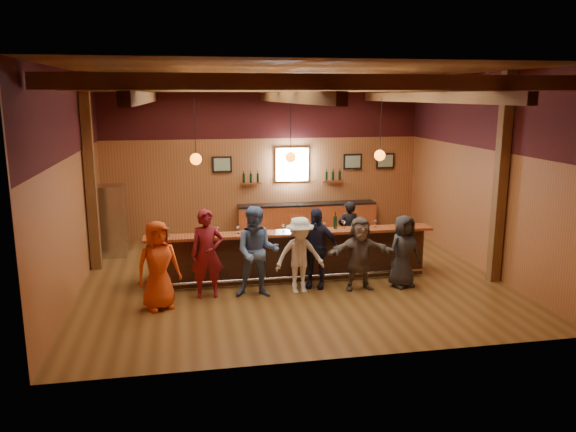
{
  "coord_description": "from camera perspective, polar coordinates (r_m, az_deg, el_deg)",
  "views": [
    {
      "loc": [
        -2.25,
        -11.75,
        4.0
      ],
      "look_at": [
        0.0,
        0.3,
        1.35
      ],
      "focal_mm": 35.0,
      "sensor_mm": 36.0,
      "label": 1
    }
  ],
  "objects": [
    {
      "name": "glass_d",
      "position": [
        11.99,
        -5.09,
        -1.22
      ],
      "size": [
        0.07,
        0.07,
        0.17
      ],
      "color": "silver",
      "rests_on": "bar_counter"
    },
    {
      "name": "customer_orange",
      "position": [
        10.91,
        -13.05,
        -4.89
      ],
      "size": [
        0.98,
        0.81,
        1.71
      ],
      "primitive_type": "imported",
      "rotation": [
        0.0,
        0.0,
        0.38
      ],
      "color": "#D84514",
      "rests_on": "ground"
    },
    {
      "name": "customer_navy",
      "position": [
        11.81,
        2.78,
        -3.26
      ],
      "size": [
        1.09,
        0.79,
        1.72
      ],
      "primitive_type": "imported",
      "rotation": [
        0.0,
        0.0,
        -0.42
      ],
      "color": "#1A1C35",
      "rests_on": "ground"
    },
    {
      "name": "glass_e",
      "position": [
        12.09,
        -0.49,
        -1.05
      ],
      "size": [
        0.08,
        0.08,
        0.17
      ],
      "color": "silver",
      "rests_on": "bar_counter"
    },
    {
      "name": "customer_redvest",
      "position": [
        11.33,
        -8.21,
        -3.81
      ],
      "size": [
        0.66,
        0.43,
        1.8
      ],
      "primitive_type": "imported",
      "rotation": [
        0.0,
        0.0,
        0.0
      ],
      "color": "maroon",
      "rests_on": "ground"
    },
    {
      "name": "glass_a",
      "position": [
        11.98,
        -12.12,
        -1.38
      ],
      "size": [
        0.08,
        0.08,
        0.19
      ],
      "color": "silver",
      "rests_on": "bar_counter"
    },
    {
      "name": "glass_c",
      "position": [
        11.98,
        -7.17,
        -1.3
      ],
      "size": [
        0.07,
        0.07,
        0.16
      ],
      "color": "silver",
      "rests_on": "bar_counter"
    },
    {
      "name": "stainless_fridge",
      "position": [
        14.8,
        -17.51,
        -0.47
      ],
      "size": [
        0.7,
        0.7,
        1.8
      ],
      "primitive_type": "cube",
      "color": "silver",
      "rests_on": "ground"
    },
    {
      "name": "pendant_lights",
      "position": [
        12.04,
        0.26,
        6.03
      ],
      "size": [
        4.24,
        0.24,
        1.37
      ],
      "color": "black",
      "rests_on": "room"
    },
    {
      "name": "bottle_b",
      "position": [
        12.41,
        4.82,
        -0.63
      ],
      "size": [
        0.08,
        0.08,
        0.37
      ],
      "color": "black",
      "rests_on": "bar_counter"
    },
    {
      "name": "bartender",
      "position": [
        13.81,
        6.17,
        -1.53
      ],
      "size": [
        0.54,
        0.36,
        1.48
      ],
      "primitive_type": "imported",
      "rotation": [
        0.0,
        0.0,
        3.15
      ],
      "color": "black",
      "rests_on": "ground"
    },
    {
      "name": "glass_b",
      "position": [
        11.94,
        -9.1,
        -1.41
      ],
      "size": [
        0.07,
        0.07,
        0.16
      ],
      "color": "silver",
      "rests_on": "bar_counter"
    },
    {
      "name": "customer_brown",
      "position": [
        11.78,
        7.3,
        -3.79
      ],
      "size": [
        1.45,
        0.49,
        1.55
      ],
      "primitive_type": "imported",
      "rotation": [
        0.0,
        0.0,
        -0.02
      ],
      "color": "#62564E",
      "rests_on": "ground"
    },
    {
      "name": "back_bar_cabinet",
      "position": [
        16.24,
        1.95,
        -0.34
      ],
      "size": [
        4.0,
        0.52,
        0.95
      ],
      "color": "maroon",
      "rests_on": "ground"
    },
    {
      "name": "glass_h",
      "position": [
        12.67,
        8.86,
        -0.59
      ],
      "size": [
        0.07,
        0.07,
        0.16
      ],
      "color": "silver",
      "rests_on": "bar_counter"
    },
    {
      "name": "bar_counter",
      "position": [
        12.61,
        0.2,
        -3.82
      ],
      "size": [
        6.3,
        1.07,
        1.11
      ],
      "color": "black",
      "rests_on": "ground"
    },
    {
      "name": "glass_g",
      "position": [
        12.47,
        5.68,
        -0.65
      ],
      "size": [
        0.08,
        0.08,
        0.18
      ],
      "color": "silver",
      "rests_on": "bar_counter"
    },
    {
      "name": "window",
      "position": [
        16.11,
        0.42,
        5.25
      ],
      "size": [
        0.95,
        0.09,
        0.95
      ],
      "color": "silver",
      "rests_on": "room"
    },
    {
      "name": "customer_denim",
      "position": [
        11.27,
        -3.15,
        -3.65
      ],
      "size": [
        1.01,
        0.85,
        1.85
      ],
      "primitive_type": "imported",
      "rotation": [
        0.0,
        0.0,
        -0.18
      ],
      "color": "#5777AE",
      "rests_on": "ground"
    },
    {
      "name": "glass_f",
      "position": [
        12.27,
        3.71,
        -0.89
      ],
      "size": [
        0.07,
        0.07,
        0.17
      ],
      "color": "silver",
      "rests_on": "bar_counter"
    },
    {
      "name": "customer_white",
      "position": [
        11.48,
        1.21,
        -4.01
      ],
      "size": [
        1.07,
        0.67,
        1.59
      ],
      "primitive_type": "imported",
      "rotation": [
        0.0,
        0.0,
        0.08
      ],
      "color": "silver",
      "rests_on": "ground"
    },
    {
      "name": "bottle_a",
      "position": [
        12.39,
        2.95,
        -0.72
      ],
      "size": [
        0.07,
        0.07,
        0.32
      ],
      "color": "black",
      "rests_on": "bar_counter"
    },
    {
      "name": "framed_pictures",
      "position": [
        16.29,
        3.43,
        5.48
      ],
      "size": [
        5.35,
        0.05,
        0.45
      ],
      "color": "black",
      "rests_on": "room"
    },
    {
      "name": "customer_dark",
      "position": [
        12.1,
        11.66,
        -3.52
      ],
      "size": [
        0.87,
        0.69,
        1.55
      ],
      "primitive_type": "imported",
      "rotation": [
        0.0,
        0.0,
        0.28
      ],
      "color": "#28282B",
      "rests_on": "ground"
    },
    {
      "name": "wine_shelves",
      "position": [
        16.11,
        0.46,
        3.7
      ],
      "size": [
        3.0,
        0.18,
        0.3
      ],
      "color": "maroon",
      "rests_on": "room"
    },
    {
      "name": "ice_bucket",
      "position": [
        12.26,
        0.83,
        -0.86
      ],
      "size": [
        0.22,
        0.22,
        0.24
      ],
      "primitive_type": "cylinder",
      "color": "brown",
      "rests_on": "bar_counter"
    },
    {
      "name": "room",
      "position": [
        12.05,
        0.21,
        8.45
      ],
      "size": [
        9.04,
        9.0,
        4.52
      ],
      "color": "brown",
      "rests_on": "ground"
    }
  ]
}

